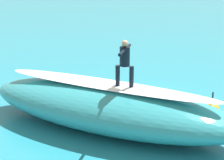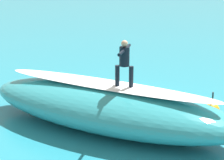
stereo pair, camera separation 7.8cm
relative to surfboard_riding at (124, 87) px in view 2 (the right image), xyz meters
The scene contains 10 objects.
ground_plane 2.74m from the surfboard_riding, 72.95° to the right, with size 120.00×120.00×0.00m, color teal.
wave_crest 1.01m from the surfboard_riding, 17.74° to the right, with size 9.04×3.00×1.48m, color teal.
wave_foam_lip 0.64m from the surfboard_riding, 17.74° to the right, with size 7.69×1.05×0.08m, color white.
surfboard_riding is the anchor object (origin of this frame).
surfer_riding 0.91m from the surfboard_riding, behind, with size 0.59×1.42×1.50m.
surfboard_paddling 4.05m from the surfboard_riding, 68.82° to the right, with size 2.10×0.55×0.08m, color silver.
surfer_paddling 3.87m from the surfboard_riding, 69.77° to the right, with size 1.47×1.40×0.33m.
buoy_marker 3.57m from the surfboard_riding, 152.30° to the right, with size 0.58×0.58×0.98m.
foam_patch_near 2.86m from the surfboard_riding, 112.83° to the right, with size 0.87×0.82×0.16m, color white.
foam_patch_mid 2.98m from the surfboard_riding, behind, with size 1.00×0.66×0.12m, color white.
Camera 2 is at (-2.13, 13.49, 5.40)m, focal length 60.16 mm.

